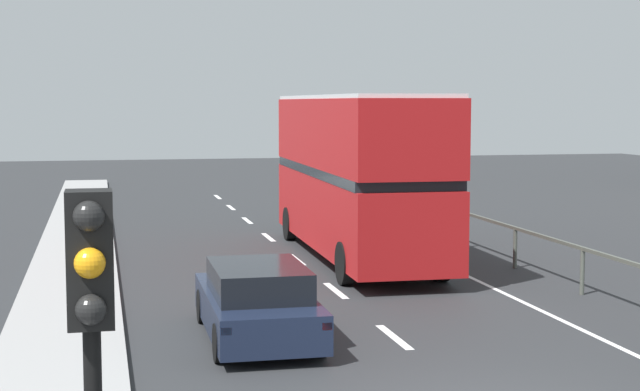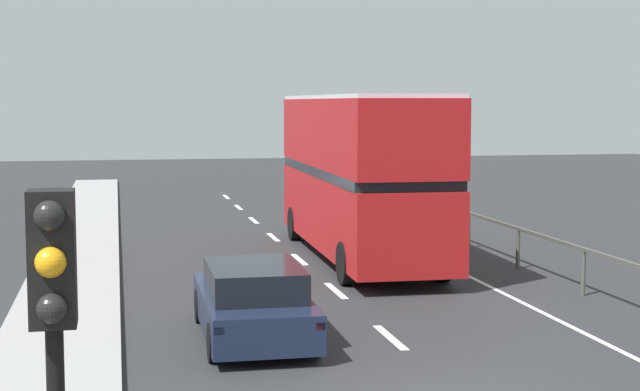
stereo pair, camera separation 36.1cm
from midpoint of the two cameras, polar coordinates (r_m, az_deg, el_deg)
The scene contains 5 objects.
lane_paint_markings at distance 22.36m, azimuth 5.97°, elevation -5.29°, with size 3.68×46.00×0.01m.
bridge_side_railing at distance 23.35m, azimuth 12.72°, elevation -2.82°, with size 0.10×42.00×1.05m.
double_decker_bus_red at distance 25.84m, azimuth 1.75°, elevation 1.41°, with size 2.75×10.49×4.36m.
hatchback_car_near at distance 17.26m, azimuth -4.31°, elevation -6.30°, with size 1.86×4.33×1.35m.
traffic_signal_pole at distance 6.60m, azimuth -14.81°, elevation -7.21°, with size 0.30×0.42×3.47m.
Camera 1 is at (-5.06, -11.79, 4.18)m, focal length 54.54 mm.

